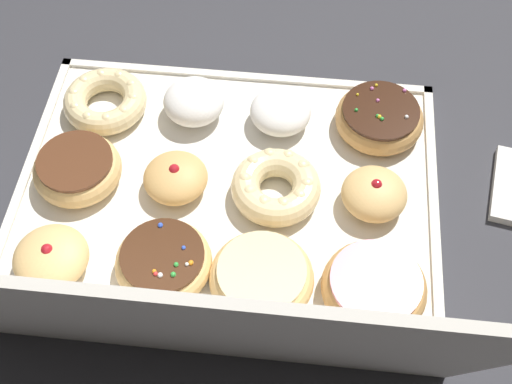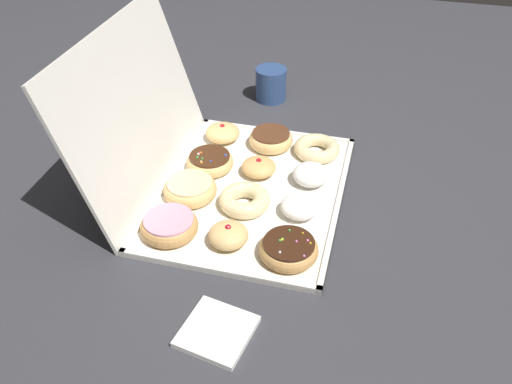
# 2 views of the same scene
# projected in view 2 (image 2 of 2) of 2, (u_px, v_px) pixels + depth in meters

# --- Properties ---
(ground_plane) EXTENTS (3.00, 3.00, 0.00)m
(ground_plane) POSITION_uv_depth(u_px,v_px,m) (252.00, 193.00, 1.27)
(ground_plane) COLOR #333338
(donut_box) EXTENTS (0.54, 0.42, 0.01)m
(donut_box) POSITION_uv_depth(u_px,v_px,m) (252.00, 191.00, 1.27)
(donut_box) COLOR silver
(donut_box) RESTS_ON ground
(box_lid_open) EXTENTS (0.54, 0.12, 0.37)m
(box_lid_open) POSITION_uv_depth(u_px,v_px,m) (136.00, 110.00, 1.21)
(box_lid_open) COLOR silver
(box_lid_open) RESTS_ON ground
(sprinkle_donut_0) EXTENTS (0.12, 0.12, 0.04)m
(sprinkle_donut_0) POSITION_uv_depth(u_px,v_px,m) (289.00, 249.00, 1.08)
(sprinkle_donut_0) COLOR tan
(sprinkle_donut_0) RESTS_ON donut_box
(powdered_filled_donut_1) EXTENTS (0.08, 0.08, 0.04)m
(powdered_filled_donut_1) POSITION_uv_depth(u_px,v_px,m) (300.00, 207.00, 1.18)
(powdered_filled_donut_1) COLOR white
(powdered_filled_donut_1) RESTS_ON donut_box
(powdered_filled_donut_2) EXTENTS (0.08, 0.08, 0.05)m
(powdered_filled_donut_2) POSITION_uv_depth(u_px,v_px,m) (311.00, 174.00, 1.27)
(powdered_filled_donut_2) COLOR white
(powdered_filled_donut_2) RESTS_ON donut_box
(cruller_donut_3) EXTENTS (0.12, 0.12, 0.03)m
(cruller_donut_3) POSITION_uv_depth(u_px,v_px,m) (317.00, 148.00, 1.37)
(cruller_donut_3) COLOR beige
(cruller_donut_3) RESTS_ON donut_box
(jelly_filled_donut_4) EXTENTS (0.08, 0.08, 0.05)m
(jelly_filled_donut_4) POSITION_uv_depth(u_px,v_px,m) (226.00, 235.00, 1.11)
(jelly_filled_donut_4) COLOR #E5B770
(jelly_filled_donut_4) RESTS_ON donut_box
(cruller_donut_5) EXTENTS (0.11, 0.11, 0.04)m
(cruller_donut_5) POSITION_uv_depth(u_px,v_px,m) (246.00, 200.00, 1.20)
(cruller_donut_5) COLOR beige
(cruller_donut_5) RESTS_ON donut_box
(jelly_filled_donut_6) EXTENTS (0.08, 0.08, 0.04)m
(jelly_filled_donut_6) POSITION_uv_depth(u_px,v_px,m) (260.00, 167.00, 1.30)
(jelly_filled_donut_6) COLOR tan
(jelly_filled_donut_6) RESTS_ON donut_box
(chocolate_frosted_donut_7) EXTENTS (0.11, 0.11, 0.04)m
(chocolate_frosted_donut_7) POSITION_uv_depth(u_px,v_px,m) (270.00, 139.00, 1.40)
(chocolate_frosted_donut_7) COLOR #E5B770
(chocolate_frosted_donut_7) RESTS_ON donut_box
(pink_frosted_donut_8) EXTENTS (0.12, 0.12, 0.04)m
(pink_frosted_donut_8) POSITION_uv_depth(u_px,v_px,m) (169.00, 225.00, 1.14)
(pink_frosted_donut_8) COLOR tan
(pink_frosted_donut_8) RESTS_ON donut_box
(glazed_ring_donut_9) EXTENTS (0.12, 0.12, 0.04)m
(glazed_ring_donut_9) POSITION_uv_depth(u_px,v_px,m) (190.00, 189.00, 1.23)
(glazed_ring_donut_9) COLOR #E5B770
(glazed_ring_donut_9) RESTS_ON donut_box
(sprinkle_donut_10) EXTENTS (0.11, 0.11, 0.04)m
(sprinkle_donut_10) POSITION_uv_depth(u_px,v_px,m) (210.00, 161.00, 1.32)
(sprinkle_donut_10) COLOR #E5B770
(sprinkle_donut_10) RESTS_ON donut_box
(jelly_filled_donut_11) EXTENTS (0.09, 0.09, 0.05)m
(jelly_filled_donut_11) POSITION_uv_depth(u_px,v_px,m) (223.00, 133.00, 1.43)
(jelly_filled_donut_11) COLOR #E5B770
(jelly_filled_donut_11) RESTS_ON donut_box
(coffee_mug) EXTENTS (0.11, 0.09, 0.10)m
(coffee_mug) POSITION_uv_depth(u_px,v_px,m) (271.00, 83.00, 1.61)
(coffee_mug) COLOR navy
(coffee_mug) RESTS_ON ground
(napkin_stack) EXTENTS (0.14, 0.14, 0.01)m
(napkin_stack) POSITION_uv_depth(u_px,v_px,m) (217.00, 331.00, 0.95)
(napkin_stack) COLOR white
(napkin_stack) RESTS_ON ground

